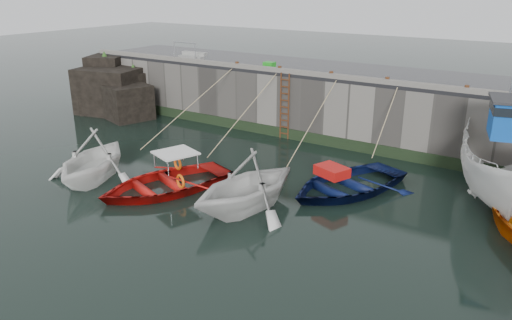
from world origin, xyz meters
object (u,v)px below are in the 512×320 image
Objects in this scene: boat_near_blue at (165,189)px; boat_far_white at (503,168)px; fish_crate at (269,65)px; bollard_b at (280,69)px; boat_near_white at (95,179)px; boat_near_navy at (346,190)px; boat_near_blacktrim at (246,208)px; bollard_d at (387,80)px; bollard_a at (237,64)px; bollard_c at (331,74)px; bollard_e at (467,89)px; ladder at (284,107)px.

boat_far_white is (10.44, 5.83, 1.17)m from boat_near_blue.
bollard_b is (1.00, -0.68, -0.01)m from fish_crate.
bollard_b is at bearing 110.43° from boat_near_blue.
boat_near_white is 9.70m from boat_near_navy.
boat_near_navy is (2.20, 3.34, 0.00)m from boat_near_blacktrim.
boat_far_white is 27.52× the size of bollard_d.
fish_crate is 1.21m from bollard_b.
boat_near_white is 15.03m from boat_far_white.
boat_near_white is at bearing -93.11° from bollard_a.
boat_near_blacktrim is 8.83m from bollard_d.
bollard_c is 1.00× the size of bollard_e.
bollard_b is at bearing 124.56° from boat_near_blacktrim.
boat_near_blue is at bearing -107.89° from bollard_c.
boat_far_white is at bearing -17.41° from bollard_c.
boat_near_blacktrim is at bearing -53.23° from bollard_a.
bollard_e is (8.47, 8.27, 3.30)m from boat_near_blue.
bollard_e is (3.20, 0.00, 0.00)m from bollard_d.
bollard_d is (-0.36, 4.64, 3.30)m from boat_near_navy.
bollard_b is at bearing 180.00° from bollard_d.
fish_crate is at bearing 24.39° from bollard_a.
bollard_c reaches higher than boat_near_blue.
bollard_c is 2.60m from bollard_d.
ladder is at bearing 160.97° from boat_near_navy.
boat_near_navy is at bearing -169.07° from boat_far_white.
bollard_c is at bearing 106.57° from boat_near_blacktrim.
bollard_a is (0.49, 9.01, 3.30)m from boat_near_white.
boat_near_blue is 1.00× the size of boat_near_navy.
boat_near_blue is at bearing -93.39° from ladder.
bollard_c is at bearing 180.00° from bollard_e.
boat_far_white is at bearing -11.90° from ladder.
bollard_a is at bearing 180.00° from bollard_b.
bollard_b reaches higher than boat_near_navy.
bollard_d is at bearing 0.00° from bollard_a.
bollard_a is at bearing 155.62° from boat_far_white.
bollard_a is (-1.50, -0.68, -0.01)m from fish_crate.
boat_near_navy is at bearing -29.62° from bollard_a.
ladder is at bearing -177.60° from bollard_e.
boat_near_white is 15.54× the size of bollard_d.
bollard_c is (-2.96, 4.64, 3.30)m from boat_near_navy.
boat_near_blacktrim is at bearing -68.81° from ladder.
boat_near_blue is at bearing -8.10° from boat_near_white.
boat_far_white is (13.46, 6.58, 1.17)m from boat_near_white.
boat_far_white is at bearing 49.42° from boat_near_blue.
boat_near_blue and boat_near_navy have the same top height.
ladder is 5.11m from bollard_d.
fish_crate is at bearing 116.78° from boat_near_blue.
bollard_d is at bearing 25.42° from boat_near_white.
bollard_d is at bearing 180.00° from bollard_e.
bollard_d is (2.60, 0.00, 0.00)m from bollard_c.
bollard_a is 1.00× the size of bollard_e.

